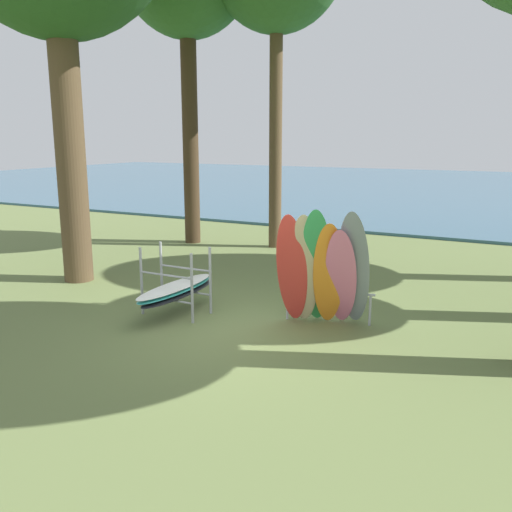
% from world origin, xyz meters
% --- Properties ---
extents(ground_plane, '(80.00, 80.00, 0.00)m').
position_xyz_m(ground_plane, '(0.00, 0.00, 0.00)').
color(ground_plane, olive).
extents(lake_water, '(80.00, 36.00, 0.10)m').
position_xyz_m(lake_water, '(0.00, 28.03, 0.05)').
color(lake_water, '#38607A').
rests_on(lake_water, ground).
extents(leaning_board_pile, '(1.66, 1.31, 2.11)m').
position_xyz_m(leaning_board_pile, '(1.18, 0.68, 0.99)').
color(leaning_board_pile, red).
rests_on(leaning_board_pile, ground).
extents(board_storage_rack, '(1.15, 2.11, 1.25)m').
position_xyz_m(board_storage_rack, '(-1.46, 0.18, 0.47)').
color(board_storage_rack, '#9EA0A5').
rests_on(board_storage_rack, ground).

